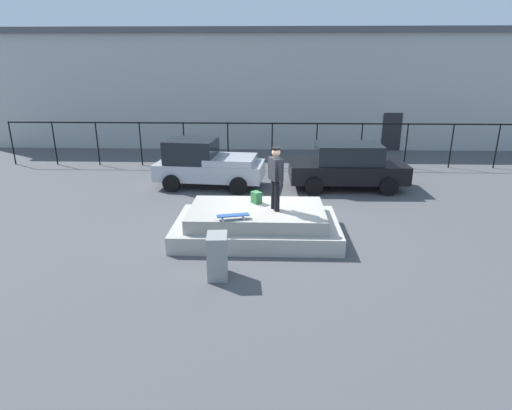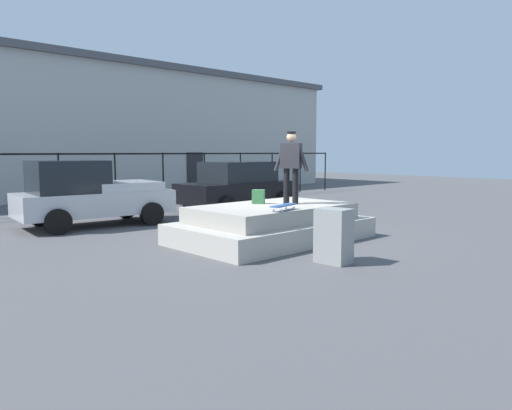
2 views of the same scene
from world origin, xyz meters
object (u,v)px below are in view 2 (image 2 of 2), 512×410
object	(u,v)px
skateboarder	(291,162)
skateboard	(284,206)
backpack	(258,197)
car_silver_pickup_near	(90,194)
utility_box	(334,236)
car_black_sedan_mid	(238,186)

from	to	relation	value
skateboarder	skateboard	bearing A→B (deg)	-144.10
skateboard	backpack	bearing A→B (deg)	67.71
car_silver_pickup_near	utility_box	xyz separation A→B (m)	(1.30, -7.29, -0.39)
utility_box	backpack	bearing A→B (deg)	70.15
backpack	car_silver_pickup_near	bearing A→B (deg)	-11.62
skateboard	backpack	world-z (taller)	backpack
skateboarder	backpack	xyz separation A→B (m)	(-0.52, 0.55, -0.80)
backpack	car_black_sedan_mid	xyz separation A→B (m)	(3.26, 4.41, -0.12)
car_silver_pickup_near	utility_box	world-z (taller)	car_silver_pickup_near
utility_box	skateboarder	bearing A→B (deg)	55.64
car_black_sedan_mid	skateboard	bearing A→B (deg)	-123.54
car_silver_pickup_near	utility_box	distance (m)	7.41
car_black_sedan_mid	utility_box	bearing A→B (deg)	-119.20
skateboarder	car_silver_pickup_near	distance (m)	5.75
car_black_sedan_mid	backpack	bearing A→B (deg)	-126.44
skateboarder	car_black_sedan_mid	world-z (taller)	skateboarder
backpack	car_silver_pickup_near	size ratio (longest dim) A/B	0.08
skateboard	car_black_sedan_mid	xyz separation A→B (m)	(3.80, 5.73, -0.06)
car_black_sedan_mid	utility_box	xyz separation A→B (m)	(-4.02, -7.20, -0.36)
car_silver_pickup_near	car_black_sedan_mid	world-z (taller)	car_silver_pickup_near
skateboard	backpack	size ratio (longest dim) A/B	2.54
car_silver_pickup_near	skateboarder	bearing A→B (deg)	-63.00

